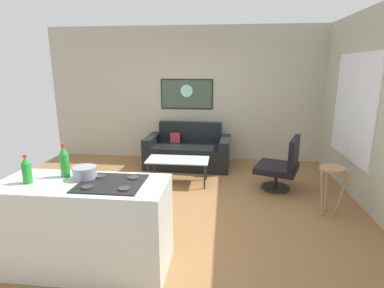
# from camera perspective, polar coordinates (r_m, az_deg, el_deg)

# --- Properties ---
(ground) EXTENTS (6.40, 6.40, 0.04)m
(ground) POSITION_cam_1_polar(r_m,az_deg,el_deg) (4.54, -1.95, -11.64)
(ground) COLOR olive
(back_wall) EXTENTS (6.40, 0.05, 2.80)m
(back_wall) POSITION_cam_1_polar(r_m,az_deg,el_deg) (6.52, 0.98, 9.29)
(back_wall) COLOR #B0AC95
(back_wall) RESTS_ON ground
(right_wall) EXTENTS (0.05, 6.40, 2.80)m
(right_wall) POSITION_cam_1_polar(r_m,az_deg,el_deg) (4.83, 31.22, 5.52)
(right_wall) COLOR #ADB095
(right_wall) RESTS_ON ground
(couch) EXTENTS (1.71, 0.92, 0.86)m
(couch) POSITION_cam_1_polar(r_m,az_deg,el_deg) (6.14, -0.78, -1.52)
(couch) COLOR black
(couch) RESTS_ON ground
(coffee_table) EXTENTS (1.06, 0.51, 0.43)m
(coffee_table) POSITION_cam_1_polar(r_m,az_deg,el_deg) (5.20, -2.67, -3.28)
(coffee_table) COLOR silver
(coffee_table) RESTS_ON ground
(armchair) EXTENTS (0.82, 0.84, 0.89)m
(armchair) POSITION_cam_1_polar(r_m,az_deg,el_deg) (5.12, 16.65, -3.92)
(armchair) COLOR black
(armchair) RESTS_ON ground
(bar_stool) EXTENTS (0.38, 0.38, 0.68)m
(bar_stool) POSITION_cam_1_polar(r_m,az_deg,el_deg) (4.45, 24.85, -5.84)
(bar_stool) COLOR #A3774E
(bar_stool) RESTS_ON ground
(kitchen_counter) EXTENTS (1.62, 0.67, 0.93)m
(kitchen_counter) POSITION_cam_1_polar(r_m,az_deg,el_deg) (3.24, -19.42, -14.29)
(kitchen_counter) COLOR silver
(kitchen_counter) RESTS_ON ground
(soda_bottle) EXTENTS (0.09, 0.09, 0.27)m
(soda_bottle) POSITION_cam_1_polar(r_m,az_deg,el_deg) (3.22, -28.76, -4.41)
(soda_bottle) COLOR #228A2A
(soda_bottle) RESTS_ON kitchen_counter
(soda_bottle_2) EXTENTS (0.09, 0.09, 0.34)m
(soda_bottle_2) POSITION_cam_1_polar(r_m,az_deg,el_deg) (3.24, -22.95, -3.16)
(soda_bottle_2) COLOR #228A2A
(soda_bottle_2) RESTS_ON kitchen_counter
(mixing_bowl) EXTENTS (0.23, 0.23, 0.12)m
(mixing_bowl) POSITION_cam_1_polar(r_m,az_deg,el_deg) (3.14, -19.58, -5.16)
(mixing_bowl) COLOR gray
(mixing_bowl) RESTS_ON kitchen_counter
(wall_painting) EXTENTS (1.11, 0.03, 0.63)m
(wall_painting) POSITION_cam_1_polar(r_m,az_deg,el_deg) (6.50, -1.00, 9.40)
(wall_painting) COLOR black
(window) EXTENTS (0.03, 1.52, 1.66)m
(window) POSITION_cam_1_polar(r_m,az_deg,el_deg) (5.36, 28.15, 6.05)
(window) COLOR silver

